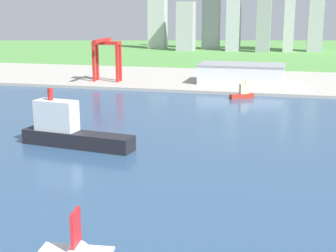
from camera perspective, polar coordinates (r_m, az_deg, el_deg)
ground_plane at (r=264.12m, az=2.27°, el=-0.71°), size 2400.00×2400.00×0.00m
water_bay at (r=207.98m, az=-1.11°, el=-4.64°), size 840.00×360.00×0.15m
industrial_pier at (r=448.33m, az=7.25°, el=5.24°), size 840.00×140.00×2.50m
tugboat_small at (r=365.25m, az=8.61°, el=3.76°), size 17.27×13.34×13.28m
cargo_ship at (r=240.01m, az=-11.30°, el=-0.47°), size 57.26×18.23×27.44m
port_crane_red at (r=430.19m, az=-7.16°, el=8.63°), size 23.64×36.52×37.06m
warehouse_main at (r=423.23m, az=8.49°, el=6.01°), size 71.24×37.30×16.31m
distant_skyline at (r=779.57m, az=8.09°, el=13.06°), size 268.58×57.66×151.35m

